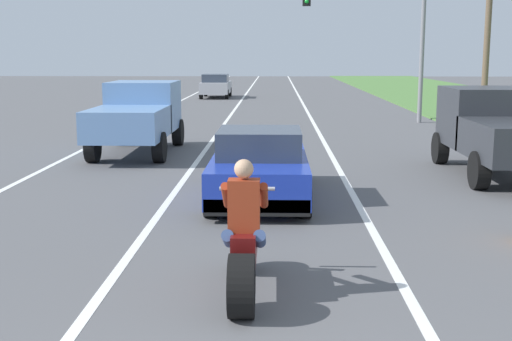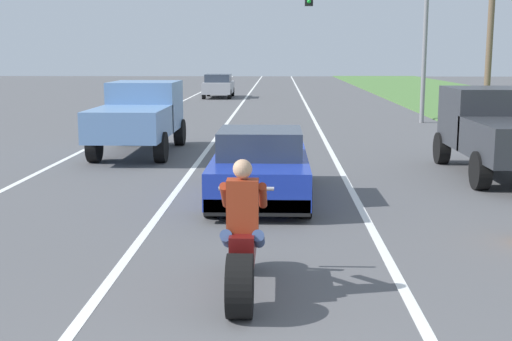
# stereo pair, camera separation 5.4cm
# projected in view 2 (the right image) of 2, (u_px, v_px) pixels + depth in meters

# --- Properties ---
(lane_stripe_left_solid) EXTENTS (0.14, 120.00, 0.01)m
(lane_stripe_left_solid) POSITION_uv_depth(u_px,v_px,m) (119.00, 133.00, 23.89)
(lane_stripe_left_solid) COLOR white
(lane_stripe_left_solid) RESTS_ON ground
(lane_stripe_right_solid) EXTENTS (0.14, 120.00, 0.01)m
(lane_stripe_right_solid) POSITION_uv_depth(u_px,v_px,m) (321.00, 133.00, 23.65)
(lane_stripe_right_solid) COLOR white
(lane_stripe_right_solid) RESTS_ON ground
(lane_stripe_centre_dashed) EXTENTS (0.14, 120.00, 0.01)m
(lane_stripe_centre_dashed) POSITION_uv_depth(u_px,v_px,m) (220.00, 133.00, 23.77)
(lane_stripe_centre_dashed) COLOR white
(lane_stripe_centre_dashed) RESTS_ON ground
(motorcycle_with_rider) EXTENTS (0.70, 2.21, 1.62)m
(motorcycle_with_rider) POSITION_uv_depth(u_px,v_px,m) (243.00, 248.00, 7.68)
(motorcycle_with_rider) COLOR black
(motorcycle_with_rider) RESTS_ON ground
(sports_car_blue) EXTENTS (1.84, 4.30, 1.37)m
(sports_car_blue) POSITION_uv_depth(u_px,v_px,m) (260.00, 167.00, 12.97)
(sports_car_blue) COLOR #1E38B2
(sports_car_blue) RESTS_ON ground
(pickup_truck_left_lane_light_blue) EXTENTS (2.02, 4.80, 1.98)m
(pickup_truck_left_lane_light_blue) POSITION_uv_depth(u_px,v_px,m) (139.00, 114.00, 18.81)
(pickup_truck_left_lane_light_blue) COLOR #6B93C6
(pickup_truck_left_lane_light_blue) RESTS_ON ground
(pickup_truck_right_shoulder_dark_grey) EXTENTS (2.02, 4.80, 1.98)m
(pickup_truck_right_shoulder_dark_grey) POSITION_uv_depth(u_px,v_px,m) (500.00, 128.00, 15.30)
(pickup_truck_right_shoulder_dark_grey) COLOR #2D3035
(pickup_truck_right_shoulder_dark_grey) RESTS_ON ground
(traffic_light_mast_near) EXTENTS (5.14, 0.34, 6.00)m
(traffic_light_mast_near) POSITION_uv_depth(u_px,v_px,m) (385.00, 22.00, 26.72)
(traffic_light_mast_near) COLOR gray
(traffic_light_mast_near) RESTS_ON ground
(utility_pole_roadside) EXTENTS (0.24, 0.24, 8.60)m
(utility_pole_roadside) POSITION_uv_depth(u_px,v_px,m) (491.00, 13.00, 25.48)
(utility_pole_roadside) COLOR brown
(utility_pole_roadside) RESTS_ON ground
(distant_car_far_ahead) EXTENTS (1.80, 4.00, 1.50)m
(distant_car_far_ahead) POSITION_uv_depth(u_px,v_px,m) (219.00, 86.00, 42.67)
(distant_car_far_ahead) COLOR #B2B2B7
(distant_car_far_ahead) RESTS_ON ground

